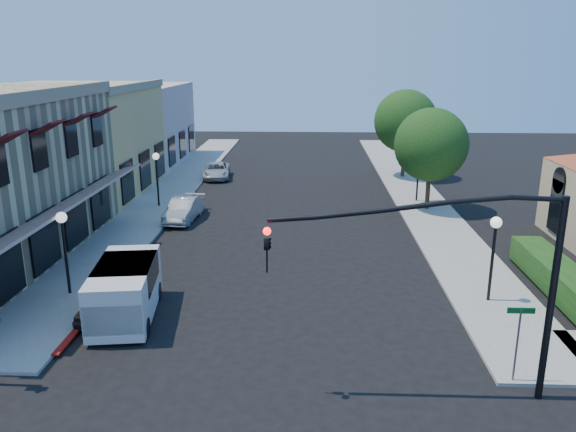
{
  "coord_description": "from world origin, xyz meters",
  "views": [
    {
      "loc": [
        1.34,
        -12.93,
        9.51
      ],
      "look_at": [
        0.36,
        11.19,
        2.6
      ],
      "focal_mm": 35.0,
      "sensor_mm": 36.0,
      "label": 1
    }
  ],
  "objects_px": {
    "parked_car_c": "(187,208)",
    "street_name_sign": "(518,332)",
    "lamppost_left_near": "(63,232)",
    "lamppost_left_far": "(156,166)",
    "parked_car_b": "(183,210)",
    "lamppost_right_near": "(495,238)",
    "lamppost_right_far": "(419,162)",
    "street_tree_a": "(431,145)",
    "parked_car_d": "(217,171)",
    "parked_car_a": "(110,299)",
    "white_van": "(125,288)",
    "signal_mast_arm": "(476,264)",
    "street_tree_b": "(405,121)"
  },
  "relations": [
    {
      "from": "lamppost_right_far",
      "to": "parked_car_b",
      "type": "relative_size",
      "value": 0.87
    },
    {
      "from": "parked_car_c",
      "to": "parked_car_d",
      "type": "bearing_deg",
      "value": 95.42
    },
    {
      "from": "parked_car_b",
      "to": "lamppost_left_near",
      "type": "bearing_deg",
      "value": -97.29
    },
    {
      "from": "parked_car_b",
      "to": "lamppost_right_near",
      "type": "bearing_deg",
      "value": -32.29
    },
    {
      "from": "lamppost_right_near",
      "to": "street_tree_b",
      "type": "bearing_deg",
      "value": 89.28
    },
    {
      "from": "lamppost_left_near",
      "to": "parked_car_c",
      "type": "height_order",
      "value": "lamppost_left_near"
    },
    {
      "from": "street_tree_a",
      "to": "parked_car_a",
      "type": "bearing_deg",
      "value": -133.78
    },
    {
      "from": "lamppost_left_near",
      "to": "white_van",
      "type": "relative_size",
      "value": 0.72
    },
    {
      "from": "lamppost_left_near",
      "to": "lamppost_right_far",
      "type": "distance_m",
      "value": 23.35
    },
    {
      "from": "lamppost_left_near",
      "to": "parked_car_b",
      "type": "distance_m",
      "value": 11.42
    },
    {
      "from": "lamppost_left_far",
      "to": "parked_car_c",
      "type": "height_order",
      "value": "lamppost_left_far"
    },
    {
      "from": "lamppost_left_far",
      "to": "lamppost_right_near",
      "type": "xyz_separation_m",
      "value": [
        17.0,
        -14.0,
        0.0
      ]
    },
    {
      "from": "signal_mast_arm",
      "to": "lamppost_right_far",
      "type": "relative_size",
      "value": 2.24
    },
    {
      "from": "street_tree_a",
      "to": "parked_car_a",
      "type": "height_order",
      "value": "street_tree_a"
    },
    {
      "from": "signal_mast_arm",
      "to": "lamppost_left_near",
      "type": "bearing_deg",
      "value": 155.63
    },
    {
      "from": "lamppost_left_far",
      "to": "white_van",
      "type": "height_order",
      "value": "lamppost_left_far"
    },
    {
      "from": "signal_mast_arm",
      "to": "parked_car_d",
      "type": "xyz_separation_m",
      "value": [
        -12.06,
        29.66,
        -3.47
      ]
    },
    {
      "from": "parked_car_d",
      "to": "lamppost_right_near",
      "type": "bearing_deg",
      "value": -63.56
    },
    {
      "from": "lamppost_right_near",
      "to": "parked_car_c",
      "type": "distance_m",
      "value": 19.1
    },
    {
      "from": "parked_car_a",
      "to": "parked_car_d",
      "type": "distance_m",
      "value": 24.81
    },
    {
      "from": "signal_mast_arm",
      "to": "lamppost_right_near",
      "type": "relative_size",
      "value": 2.24
    },
    {
      "from": "lamppost_left_near",
      "to": "street_name_sign",
      "type": "bearing_deg",
      "value": -19.93
    },
    {
      "from": "lamppost_left_near",
      "to": "parked_car_b",
      "type": "bearing_deg",
      "value": 78.19
    },
    {
      "from": "street_tree_a",
      "to": "street_tree_b",
      "type": "height_order",
      "value": "street_tree_b"
    },
    {
      "from": "lamppost_left_far",
      "to": "parked_car_b",
      "type": "relative_size",
      "value": 0.87
    },
    {
      "from": "parked_car_a",
      "to": "parked_car_b",
      "type": "relative_size",
      "value": 0.87
    },
    {
      "from": "street_tree_b",
      "to": "signal_mast_arm",
      "type": "distance_m",
      "value": 30.65
    },
    {
      "from": "lamppost_left_near",
      "to": "lamppost_right_near",
      "type": "xyz_separation_m",
      "value": [
        17.0,
        0.0,
        0.0
      ]
    },
    {
      "from": "parked_car_a",
      "to": "lamppost_right_near",
      "type": "bearing_deg",
      "value": 13.78
    },
    {
      "from": "lamppost_right_far",
      "to": "street_tree_a",
      "type": "bearing_deg",
      "value": -81.47
    },
    {
      "from": "lamppost_right_near",
      "to": "lamppost_right_far",
      "type": "bearing_deg",
      "value": 90.0
    },
    {
      "from": "lamppost_right_near",
      "to": "parked_car_b",
      "type": "distance_m",
      "value": 18.47
    },
    {
      "from": "lamppost_right_near",
      "to": "parked_car_b",
      "type": "bearing_deg",
      "value": 143.19
    },
    {
      "from": "parked_car_d",
      "to": "signal_mast_arm",
      "type": "bearing_deg",
      "value": -73.85
    },
    {
      "from": "parked_car_a",
      "to": "parked_car_b",
      "type": "height_order",
      "value": "parked_car_b"
    },
    {
      "from": "lamppost_right_near",
      "to": "parked_car_b",
      "type": "relative_size",
      "value": 0.87
    },
    {
      "from": "street_name_sign",
      "to": "parked_car_d",
      "type": "relative_size",
      "value": 0.56
    },
    {
      "from": "parked_car_c",
      "to": "street_name_sign",
      "type": "bearing_deg",
      "value": -47.0
    },
    {
      "from": "lamppost_right_near",
      "to": "parked_car_a",
      "type": "height_order",
      "value": "lamppost_right_near"
    },
    {
      "from": "lamppost_left_near",
      "to": "lamppost_right_far",
      "type": "height_order",
      "value": "same"
    },
    {
      "from": "street_tree_a",
      "to": "lamppost_left_near",
      "type": "bearing_deg",
      "value": -141.02
    },
    {
      "from": "white_van",
      "to": "parked_car_c",
      "type": "xyz_separation_m",
      "value": [
        -0.71,
        13.94,
        -0.67
      ]
    },
    {
      "from": "lamppost_left_near",
      "to": "white_van",
      "type": "height_order",
      "value": "lamppost_left_near"
    },
    {
      "from": "lamppost_left_far",
      "to": "lamppost_right_far",
      "type": "relative_size",
      "value": 1.0
    },
    {
      "from": "lamppost_left_far",
      "to": "parked_car_b",
      "type": "height_order",
      "value": "lamppost_left_far"
    },
    {
      "from": "lamppost_right_far",
      "to": "parked_car_a",
      "type": "relative_size",
      "value": 0.99
    },
    {
      "from": "lamppost_left_far",
      "to": "parked_car_a",
      "type": "height_order",
      "value": "lamppost_left_far"
    },
    {
      "from": "lamppost_left_near",
      "to": "lamppost_left_far",
      "type": "relative_size",
      "value": 1.0
    },
    {
      "from": "street_tree_b",
      "to": "parked_car_a",
      "type": "bearing_deg",
      "value": -120.32
    },
    {
      "from": "white_van",
      "to": "parked_car_a",
      "type": "height_order",
      "value": "white_van"
    }
  ]
}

